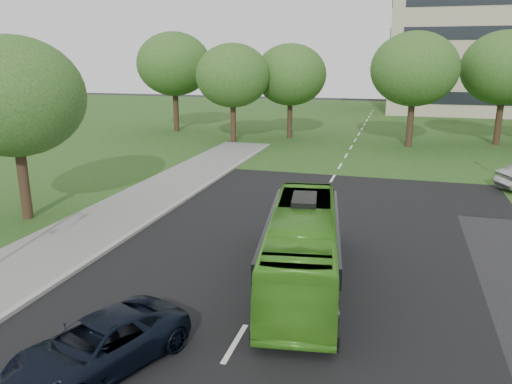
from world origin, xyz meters
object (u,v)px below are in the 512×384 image
at_px(tree_park_c, 415,69).
at_px(tree_side_near, 13,97).
at_px(suv, 99,345).
at_px(tree_park_f, 174,64).
at_px(tree_park_d, 505,68).
at_px(tree_park_b, 291,75).
at_px(tree_park_a, 233,76).
at_px(bus, 302,247).

height_order(tree_park_c, tree_side_near, tree_park_c).
relative_size(tree_park_c, suv, 2.06).
distance_m(tree_park_c, tree_park_f, 23.83).
height_order(tree_park_c, tree_park_d, tree_park_d).
bearing_deg(tree_park_d, tree_side_near, -130.98).
xyz_separation_m(tree_park_b, tree_park_c, (11.09, -1.96, 0.63)).
xyz_separation_m(tree_park_c, tree_park_f, (-23.61, 3.22, 0.29)).
xyz_separation_m(tree_park_c, tree_park_d, (7.55, 3.28, 0.08)).
xyz_separation_m(tree_park_f, tree_side_near, (5.64, -29.32, -1.05)).
height_order(tree_park_a, suv, tree_park_a).
bearing_deg(tree_park_b, bus, -76.91).
distance_m(tree_side_near, bus, 15.25).
distance_m(tree_side_near, suv, 15.03).
bearing_deg(tree_park_b, tree_park_f, 174.28).
relative_size(tree_park_a, tree_side_near, 1.03).
bearing_deg(tree_side_near, tree_park_a, 84.24).
relative_size(tree_park_b, bus, 0.94).
height_order(tree_park_a, tree_side_near, tree_park_a).
bearing_deg(tree_side_near, suv, -43.31).
height_order(tree_park_a, tree_park_d, tree_park_d).
xyz_separation_m(tree_park_b, tree_park_f, (-12.52, 1.25, 0.92)).
distance_m(tree_park_d, tree_park_f, 31.17).
bearing_deg(tree_park_a, tree_side_near, -95.76).
bearing_deg(suv, tree_park_d, 90.58).
bearing_deg(bus, tree_park_b, 94.77).
xyz_separation_m(tree_park_a, tree_park_f, (-8.08, 5.14, 0.90)).
height_order(tree_park_d, bus, tree_park_d).
height_order(tree_park_b, tree_park_d, tree_park_d).
bearing_deg(tree_park_f, bus, -58.74).
bearing_deg(tree_park_b, tree_side_near, -103.77).
distance_m(tree_park_a, tree_side_near, 24.30).
bearing_deg(tree_park_d, bus, -109.13).
xyz_separation_m(tree_park_b, tree_side_near, (-6.88, -28.06, -0.14)).
xyz_separation_m(tree_park_d, suv, (-15.25, -39.06, -6.03)).
distance_m(tree_park_c, tree_park_d, 8.24).
height_order(tree_park_c, tree_park_f, tree_park_f).
xyz_separation_m(bus, suv, (-3.91, -6.35, -0.66)).
xyz_separation_m(tree_park_a, tree_park_b, (4.44, 3.89, -0.01)).
bearing_deg(tree_park_b, tree_park_c, -10.05).
relative_size(tree_park_b, tree_side_near, 1.03).
bearing_deg(tree_park_c, tree_park_b, 169.95).
height_order(tree_park_a, bus, tree_park_a).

